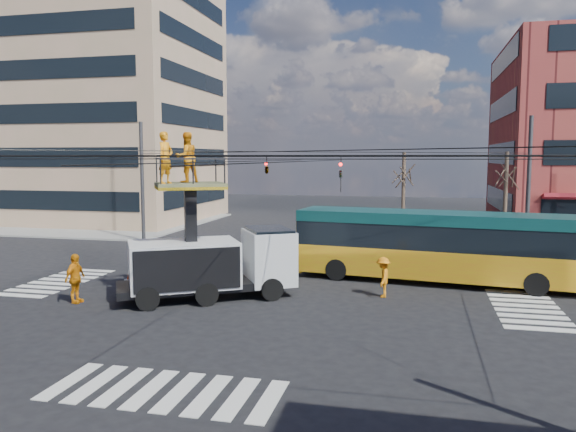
# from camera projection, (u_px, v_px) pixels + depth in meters

# --- Properties ---
(ground) EXTENTS (120.00, 120.00, 0.00)m
(ground) POSITION_uv_depth(u_px,v_px,m) (270.00, 294.00, 23.35)
(ground) COLOR black
(ground) RESTS_ON ground
(sidewalk_nw) EXTENTS (18.00, 18.00, 0.12)m
(sidewalk_nw) POSITION_uv_depth(u_px,v_px,m) (98.00, 222.00, 48.43)
(sidewalk_nw) COLOR slate
(sidewalk_nw) RESTS_ON ground
(crosswalks) EXTENTS (22.40, 22.40, 0.02)m
(crosswalks) POSITION_uv_depth(u_px,v_px,m) (270.00, 294.00, 23.35)
(crosswalks) COLOR silver
(crosswalks) RESTS_ON ground
(building_tower) EXTENTS (18.06, 16.06, 30.00)m
(building_tower) POSITION_uv_depth(u_px,v_px,m) (101.00, 52.00, 49.97)
(building_tower) COLOR #927D5C
(building_tower) RESTS_ON ground
(overhead_network) EXTENTS (24.24, 24.24, 8.00)m
(overhead_network) POSITION_uv_depth(u_px,v_px,m) (271.00, 191.00, 23.31)
(overhead_network) COLOR #2D2D30
(overhead_network) RESTS_ON ground
(tree_a) EXTENTS (2.00, 2.00, 6.00)m
(tree_a) POSITION_uv_depth(u_px,v_px,m) (404.00, 174.00, 34.82)
(tree_a) COLOR #382B21
(tree_a) RESTS_ON ground
(tree_b) EXTENTS (2.00, 2.00, 6.00)m
(tree_b) POSITION_uv_depth(u_px,v_px,m) (506.00, 175.00, 33.46)
(tree_b) COLOR #382B21
(tree_b) RESTS_ON ground
(utility_truck) EXTENTS (7.20, 5.54, 6.66)m
(utility_truck) POSITION_uv_depth(u_px,v_px,m) (211.00, 245.00, 22.52)
(utility_truck) COLOR black
(utility_truck) RESTS_ON ground
(city_bus) EXTENTS (13.31, 4.35, 3.20)m
(city_bus) POSITION_uv_depth(u_px,v_px,m) (441.00, 245.00, 25.29)
(city_bus) COLOR gold
(city_bus) RESTS_ON ground
(traffic_cone) EXTENTS (0.36, 0.36, 0.67)m
(traffic_cone) POSITION_uv_depth(u_px,v_px,m) (128.00, 282.00, 23.99)
(traffic_cone) COLOR red
(traffic_cone) RESTS_ON ground
(worker_ground) EXTENTS (0.51, 1.15, 1.94)m
(worker_ground) POSITION_uv_depth(u_px,v_px,m) (75.00, 278.00, 21.84)
(worker_ground) COLOR orange
(worker_ground) RESTS_ON ground
(flagger) EXTENTS (0.62, 1.06, 1.64)m
(flagger) POSITION_uv_depth(u_px,v_px,m) (383.00, 277.00, 22.79)
(flagger) COLOR orange
(flagger) RESTS_ON ground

